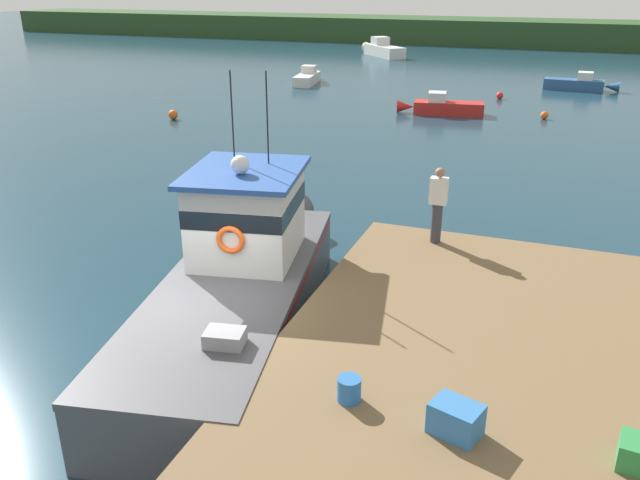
% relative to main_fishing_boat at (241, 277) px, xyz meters
% --- Properties ---
extents(ground_plane, '(200.00, 200.00, 0.00)m').
position_rel_main_fishing_boat_xyz_m(ground_plane, '(-0.09, -1.14, -1.01)').
color(ground_plane, '#193847').
extents(dock, '(6.00, 9.00, 1.20)m').
position_rel_main_fishing_boat_xyz_m(dock, '(4.71, -1.14, 0.07)').
color(dock, '#4C3D2D').
rests_on(dock, ground).
extents(main_fishing_boat, '(4.06, 9.97, 4.80)m').
position_rel_main_fishing_boat_xyz_m(main_fishing_boat, '(0.00, 0.00, 0.00)').
color(main_fishing_boat, '#4C4C51').
rests_on(main_fishing_boat, ground).
extents(crate_stack_mid_dock, '(0.71, 0.60, 0.41)m').
position_rel_main_fishing_boat_xyz_m(crate_stack_mid_dock, '(4.72, -3.40, 0.40)').
color(crate_stack_mid_dock, '#3370B2').
rests_on(crate_stack_mid_dock, dock).
extents(bait_bucket, '(0.32, 0.32, 0.34)m').
position_rel_main_fishing_boat_xyz_m(bait_bucket, '(3.28, -3.23, 0.36)').
color(bait_bucket, '#2866B2').
rests_on(bait_bucket, dock).
extents(deckhand_by_the_boat, '(0.36, 0.22, 1.63)m').
position_rel_main_fishing_boat_xyz_m(deckhand_by_the_boat, '(3.27, 2.67, 1.05)').
color(deckhand_by_the_boat, '#383842').
rests_on(deckhand_by_the_boat, dock).
extents(moored_boat_mid_harbor, '(4.34, 1.25, 1.10)m').
position_rel_main_fishing_boat_xyz_m(moored_boat_mid_harbor, '(6.19, 32.77, -0.63)').
color(moored_boat_mid_harbor, '#285184').
rests_on(moored_boat_mid_harbor, ground).
extents(moored_boat_far_left, '(5.07, 5.40, 1.57)m').
position_rel_main_fishing_boat_xyz_m(moored_boat_far_left, '(-9.92, 46.14, -0.47)').
color(moored_boat_far_left, silver).
rests_on(moored_boat_far_left, ground).
extents(moored_boat_far_right, '(4.37, 1.59, 1.09)m').
position_rel_main_fishing_boat_xyz_m(moored_boat_far_right, '(-0.21, 22.46, -0.63)').
color(moored_boat_far_right, red).
rests_on(moored_boat_far_right, ground).
extents(moored_boat_off_the_point, '(1.57, 4.34, 1.09)m').
position_rel_main_fishing_boat_xyz_m(moored_boat_off_the_point, '(-10.27, 29.49, -0.63)').
color(moored_boat_off_the_point, silver).
rests_on(moored_boat_off_the_point, ground).
extents(mooring_buoy_spare_mooring, '(0.46, 0.46, 0.46)m').
position_rel_main_fishing_boat_xyz_m(mooring_buoy_spare_mooring, '(-12.19, 16.58, -0.78)').
color(mooring_buoy_spare_mooring, '#EA5B19').
rests_on(mooring_buoy_spare_mooring, ground).
extents(mooring_buoy_outer, '(0.38, 0.38, 0.38)m').
position_rel_main_fishing_boat_xyz_m(mooring_buoy_outer, '(4.67, 22.95, -0.82)').
color(mooring_buoy_outer, '#EA5B19').
rests_on(mooring_buoy_outer, ground).
extents(mooring_buoy_inshore, '(0.39, 0.39, 0.39)m').
position_rel_main_fishing_boat_xyz_m(mooring_buoy_inshore, '(2.03, 27.92, -0.81)').
color(mooring_buoy_inshore, red).
rests_on(mooring_buoy_inshore, ground).
extents(far_shoreline, '(120.00, 8.00, 2.40)m').
position_rel_main_fishing_boat_xyz_m(far_shoreline, '(-0.09, 60.86, 0.19)').
color(far_shoreline, '#284723').
rests_on(far_shoreline, ground).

